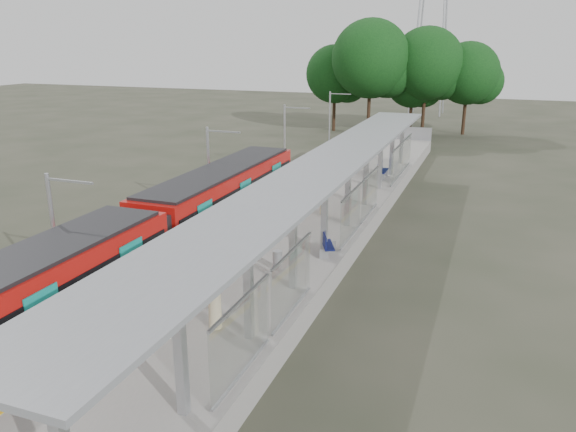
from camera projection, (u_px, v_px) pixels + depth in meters
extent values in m
cube|color=#59544C|center=(247.00, 217.00, 32.62)|extent=(3.00, 70.00, 0.24)
cube|color=gray|center=(321.00, 219.00, 31.00)|extent=(6.00, 50.00, 1.00)
cube|color=gold|center=(278.00, 206.00, 31.70)|extent=(0.60, 50.00, 0.02)
cube|color=#9EA0A5|center=(399.00, 133.00, 52.98)|extent=(6.00, 0.10, 1.20)
cube|color=black|center=(16.00, 357.00, 17.21)|extent=(2.50, 13.50, 0.70)
cube|color=#AB0F0C|center=(8.00, 310.00, 16.73)|extent=(2.65, 13.50, 2.50)
cube|color=black|center=(8.00, 308.00, 16.72)|extent=(2.72, 12.96, 1.20)
cube|color=black|center=(1.00, 270.00, 16.34)|extent=(2.40, 12.82, 0.15)
cube|color=#0C7A75|center=(45.00, 322.00, 16.33)|extent=(0.04, 1.30, 2.00)
cube|color=black|center=(223.00, 223.00, 29.82)|extent=(2.50, 13.50, 0.70)
cube|color=#AB0F0C|center=(222.00, 194.00, 29.34)|extent=(2.65, 13.50, 2.50)
cube|color=black|center=(222.00, 193.00, 29.33)|extent=(2.72, 12.96, 1.20)
cube|color=black|center=(221.00, 170.00, 28.95)|extent=(2.40, 12.83, 0.15)
cube|color=#0C7A75|center=(246.00, 199.00, 28.93)|extent=(0.04, 1.30, 2.00)
cylinder|color=black|center=(177.00, 259.00, 25.68)|extent=(2.20, 0.70, 0.70)
cube|color=black|center=(145.00, 242.00, 23.11)|extent=(2.30, 0.80, 2.40)
cube|color=#9EA0A5|center=(180.00, 351.00, 13.57)|extent=(0.25, 0.25, 3.50)
cube|color=#9EA0A5|center=(248.00, 286.00, 17.14)|extent=(0.25, 0.25, 3.50)
cube|color=#9EA0A5|center=(293.00, 244.00, 20.72)|extent=(0.25, 0.25, 3.50)
cube|color=#9EA0A5|center=(324.00, 214.00, 24.30)|extent=(0.25, 0.25, 3.50)
cube|color=#9EA0A5|center=(348.00, 192.00, 27.87)|extent=(0.25, 0.25, 3.50)
cube|color=#9EA0A5|center=(366.00, 174.00, 31.45)|extent=(0.25, 0.25, 3.50)
cube|color=#9EA0A5|center=(380.00, 161.00, 35.03)|extent=(0.25, 0.25, 3.50)
cube|color=#9EA0A5|center=(392.00, 150.00, 38.60)|extent=(0.25, 0.25, 3.50)
cube|color=#9EA0A5|center=(402.00, 140.00, 42.18)|extent=(0.25, 0.25, 3.50)
cube|color=gray|center=(330.00, 163.00, 25.67)|extent=(3.20, 38.00, 0.16)
cylinder|color=#9EA0A5|center=(298.00, 162.00, 26.21)|extent=(0.24, 38.00, 0.24)
cube|color=silver|center=(242.00, 337.00, 15.29)|extent=(0.05, 3.70, 2.20)
cube|color=silver|center=(292.00, 281.00, 18.86)|extent=(0.05, 3.70, 2.20)
cube|color=silver|center=(351.00, 215.00, 26.02)|extent=(0.05, 3.70, 2.20)
cube|color=silver|center=(370.00, 194.00, 29.59)|extent=(0.05, 3.70, 2.20)
cube|color=silver|center=(397.00, 164.00, 36.75)|extent=(0.05, 3.70, 2.20)
cube|color=silver|center=(406.00, 153.00, 40.32)|extent=(0.05, 3.70, 2.20)
cylinder|color=#382316|center=(334.00, 112.00, 63.88)|extent=(0.36, 0.36, 4.23)
sphere|color=#154B15|center=(335.00, 74.00, 62.61)|extent=(6.44, 6.44, 6.44)
cylinder|color=#382316|center=(369.00, 111.00, 60.28)|extent=(0.36, 0.36, 5.41)
sphere|color=#154B15|center=(371.00, 59.00, 58.66)|extent=(8.22, 8.22, 8.22)
cylinder|color=#382316|center=(410.00, 116.00, 62.23)|extent=(0.36, 0.36, 3.82)
sphere|color=#154B15|center=(413.00, 81.00, 61.09)|extent=(5.80, 5.80, 5.80)
cylinder|color=#382316|center=(423.00, 112.00, 60.79)|extent=(0.36, 0.36, 5.06)
sphere|color=#154B15|center=(427.00, 64.00, 59.28)|extent=(7.70, 7.70, 7.70)
cylinder|color=#382316|center=(464.00, 114.00, 61.37)|extent=(0.36, 0.36, 4.38)
sphere|color=#154B15|center=(468.00, 73.00, 60.05)|extent=(6.66, 6.66, 6.66)
cylinder|color=#9EA0A5|center=(56.00, 244.00, 20.82)|extent=(0.16, 0.16, 5.40)
cube|color=#9EA0A5|center=(69.00, 181.00, 19.74)|extent=(2.00, 0.08, 0.08)
cylinder|color=#9EA0A5|center=(209.00, 175.00, 31.55)|extent=(0.16, 0.16, 5.40)
cube|color=#9EA0A5|center=(223.00, 132.00, 30.47)|extent=(2.00, 0.08, 0.08)
cylinder|color=#9EA0A5|center=(285.00, 141.00, 42.28)|extent=(0.16, 0.16, 5.40)
cube|color=#9EA0A5|center=(297.00, 108.00, 41.20)|extent=(2.00, 0.08, 0.08)
cylinder|color=#9EA0A5|center=(330.00, 120.00, 53.01)|extent=(0.16, 0.16, 5.40)
cube|color=#9EA0A5|center=(340.00, 94.00, 51.93)|extent=(2.00, 0.08, 0.08)
cube|color=#101654|center=(328.00, 245.00, 24.40)|extent=(0.98, 1.47, 0.06)
cube|color=#101654|center=(324.00, 238.00, 24.38)|extent=(0.64, 1.32, 0.52)
cube|color=#9EA0A5|center=(324.00, 254.00, 23.96)|extent=(0.37, 0.21, 0.42)
cube|color=#9EA0A5|center=(331.00, 245.00, 24.98)|extent=(0.37, 0.21, 0.42)
cube|color=#101654|center=(383.00, 171.00, 37.99)|extent=(0.52, 1.65, 0.07)
cube|color=#101654|center=(380.00, 166.00, 37.96)|extent=(0.09, 1.64, 0.60)
cube|color=#9EA0A5|center=(381.00, 177.00, 37.48)|extent=(0.44, 0.07, 0.48)
cube|color=#9EA0A5|center=(385.00, 172.00, 38.65)|extent=(0.44, 0.07, 0.48)
cylinder|color=beige|center=(215.00, 305.00, 18.05)|extent=(0.43, 0.43, 1.59)
cube|color=red|center=(214.00, 278.00, 17.76)|extent=(0.37, 0.20, 0.27)
cylinder|color=beige|center=(323.00, 201.00, 30.03)|extent=(0.39, 0.39, 1.47)
cube|color=red|center=(324.00, 185.00, 29.77)|extent=(0.34, 0.16, 0.24)
cylinder|color=#9EA0A5|center=(278.00, 260.00, 22.79)|extent=(0.52, 0.52, 0.81)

